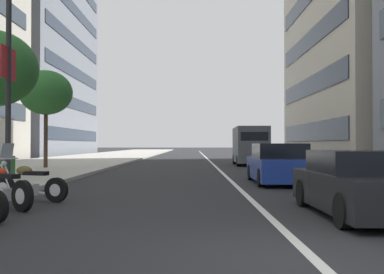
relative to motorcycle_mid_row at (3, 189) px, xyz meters
name	(u,v)px	position (x,y,z in m)	size (l,w,h in m)	color
ground_plane	(319,263)	(-4.67, -5.74, -0.43)	(400.00, 400.00, 0.00)	#262628
sidewalk_right_plaza	(68,162)	(25.33, 5.46, -0.35)	(160.00, 9.96, 0.15)	#B2ADA3
lane_centre_stripe	(209,160)	(30.33, -5.74, -0.42)	(110.00, 0.16, 0.01)	silver
motorcycle_mid_row	(3,189)	(0.00, 0.00, 0.00)	(1.44, 1.79, 1.12)	black
motorcycle_far_end_row	(28,184)	(1.38, -0.07, 0.01)	(0.89, 2.11, 1.47)	black
car_following_behind	(362,185)	(-1.02, -7.62, 0.19)	(4.29, 1.88, 1.31)	black
car_lead_in_lane	(279,165)	(6.64, -7.41, 0.26)	(4.64, 1.99, 1.47)	navy
delivery_van_ahead	(250,145)	(21.13, -8.21, 0.97)	(5.42, 2.23, 2.61)	#4C5156
street_lamp_with_banners	(19,42)	(5.19, 1.64, 4.46)	(1.26, 2.49, 7.94)	#232326
street_tree_mid_sidewalk	(46,93)	(15.23, 3.95, 3.88)	(2.92, 2.92, 5.42)	#473323
office_tower_behind_plaza	(16,29)	(50.95, 19.51, 16.51)	(28.67, 16.25, 33.87)	slate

